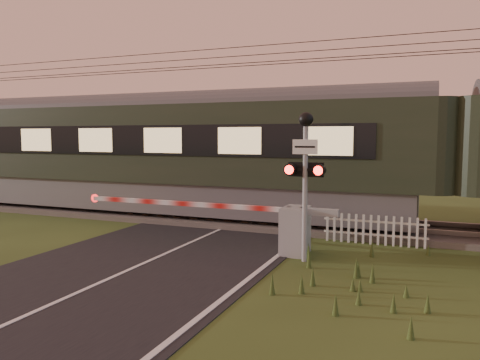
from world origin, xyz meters
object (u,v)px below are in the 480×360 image
at_px(crossing_signal, 305,160).
at_px(picket_fence, 375,230).
at_px(train, 454,156).
at_px(boom_gate, 282,227).

height_order(crossing_signal, picket_fence, crossing_signal).
xyz_separation_m(train, picket_fence, (-2.03, -1.89, -2.02)).
xyz_separation_m(crossing_signal, picket_fence, (1.39, 2.47, -2.06)).
bearing_deg(train, crossing_signal, -128.11).
bearing_deg(picket_fence, train, 42.96).
bearing_deg(picket_fence, boom_gate, -139.30).
height_order(train, picket_fence, train).
bearing_deg(picket_fence, crossing_signal, -119.34).
bearing_deg(boom_gate, crossing_signal, -39.56).
bearing_deg(train, picket_fence, -137.04).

